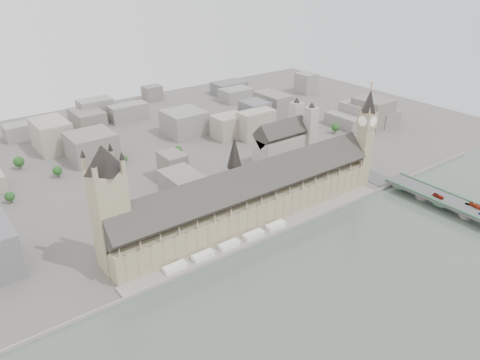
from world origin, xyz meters
TOP-DOWN VIEW (x-y plane):
  - ground at (0.00, 0.00)m, footprint 900.00×900.00m
  - river_thames at (0.00, -165.00)m, footprint 600.00×600.00m
  - embankment_wall at (0.00, -15.00)m, footprint 600.00×1.50m
  - river_terrace at (0.00, -7.50)m, footprint 270.00×15.00m
  - terrace_tents at (-40.00, -7.00)m, footprint 118.00×7.00m
  - palace_of_westminster at (0.00, 19.70)m, footprint 265.00×40.73m
  - elizabeth_tower at (138.00, 8.00)m, footprint 17.00×17.00m
  - victoria_tower at (-122.00, 26.00)m, footprint 30.00×30.00m
  - central_tower at (-10.00, 26.00)m, footprint 13.00×13.00m
  - westminster_bridge at (162.00, -87.50)m, footprint 25.00×325.00m
  - westminster_abbey at (110.92, 95.00)m, footprint 68.00×36.00m
  - city_skyline_inland at (0.00, 245.00)m, footprint 720.00×360.00m
  - park_trees at (-10.00, 60.00)m, footprint 110.00×30.00m
  - red_bus_north at (157.23, -68.31)m, footprint 3.15×10.71m
  - red_bus_south at (167.26, -98.96)m, footprint 4.40×12.04m
  - car_silver at (166.30, -92.26)m, footprint 2.77×4.51m
  - car_approach at (167.81, 34.70)m, footprint 2.66×5.74m

SIDE VIEW (x-z plane):
  - ground at x=0.00m, z-range 0.00..0.00m
  - river_thames at x=0.00m, z-range 0.00..0.00m
  - river_terrace at x=0.00m, z-range 0.00..2.00m
  - embankment_wall at x=0.00m, z-range 0.00..3.00m
  - terrace_tents at x=-40.00m, z-range 2.00..6.00m
  - westminster_bridge at x=162.00m, z-range 0.00..10.25m
  - park_trees at x=-10.00m, z-range 0.00..15.00m
  - car_silver at x=166.30m, z-range 10.25..11.65m
  - car_approach at x=167.81m, z-range 10.25..11.87m
  - red_bus_north at x=157.23m, z-range 10.25..13.20m
  - red_bus_south at x=167.26m, z-range 10.25..13.53m
  - city_skyline_inland at x=0.00m, z-range 0.00..38.00m
  - palace_of_westminster at x=0.00m, z-range -5.02..50.43m
  - westminster_abbey at x=110.92m, z-range -6.92..57.08m
  - victoria_tower at x=-122.00m, z-range 5.20..105.20m
  - central_tower at x=-10.00m, z-range 33.92..81.92m
  - elizabeth_tower at x=138.00m, z-range 4.34..111.84m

